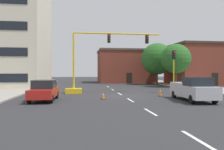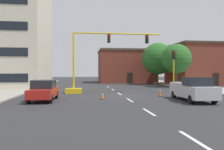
{
  "view_description": "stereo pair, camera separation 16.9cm",
  "coord_description": "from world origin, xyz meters",
  "px_view_note": "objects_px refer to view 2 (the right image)",
  "views": [
    {
      "loc": [
        -4.07,
        -21.32,
        2.43
      ],
      "look_at": [
        -0.46,
        5.29,
        2.01
      ],
      "focal_mm": 35.44,
      "sensor_mm": 36.0,
      "label": 1
    },
    {
      "loc": [
        -3.9,
        -21.35,
        2.43
      ],
      "look_at": [
        -0.46,
        5.29,
        2.01
      ],
      "focal_mm": 35.44,
      "sensor_mm": 36.0,
      "label": 2
    }
  ],
  "objects_px": {
    "traffic_light_pole_right": "(174,62)",
    "tree_right_mid": "(176,59)",
    "tree_right_far": "(158,59)",
    "pickup_truck_silver": "(192,89)",
    "sedan_red_near_left": "(44,90)",
    "traffic_cone_roadside_a": "(160,92)",
    "traffic_signal_gantry": "(87,72)",
    "traffic_cone_roadside_b": "(102,96)"
  },
  "relations": [
    {
      "from": "traffic_light_pole_right",
      "to": "pickup_truck_silver",
      "type": "xyz_separation_m",
      "value": [
        -1.1,
        -6.44,
        -2.55
      ]
    },
    {
      "from": "tree_right_far",
      "to": "pickup_truck_silver",
      "type": "relative_size",
      "value": 1.4
    },
    {
      "from": "tree_right_far",
      "to": "pickup_truck_silver",
      "type": "distance_m",
      "value": 23.06
    },
    {
      "from": "sedan_red_near_left",
      "to": "traffic_cone_roadside_b",
      "type": "distance_m",
      "value": 5.0
    },
    {
      "from": "traffic_cone_roadside_a",
      "to": "traffic_cone_roadside_b",
      "type": "height_order",
      "value": "traffic_cone_roadside_a"
    },
    {
      "from": "traffic_cone_roadside_a",
      "to": "traffic_cone_roadside_b",
      "type": "bearing_deg",
      "value": -165.4
    },
    {
      "from": "traffic_signal_gantry",
      "to": "sedan_red_near_left",
      "type": "height_order",
      "value": "traffic_signal_gantry"
    },
    {
      "from": "traffic_light_pole_right",
      "to": "tree_right_far",
      "type": "distance_m",
      "value": 16.27
    },
    {
      "from": "traffic_cone_roadside_b",
      "to": "traffic_light_pole_right",
      "type": "bearing_deg",
      "value": 27.49
    },
    {
      "from": "traffic_light_pole_right",
      "to": "pickup_truck_silver",
      "type": "distance_m",
      "value": 7.01
    },
    {
      "from": "traffic_light_pole_right",
      "to": "traffic_cone_roadside_a",
      "type": "distance_m",
      "value": 5.0
    },
    {
      "from": "tree_right_mid",
      "to": "pickup_truck_silver",
      "type": "xyz_separation_m",
      "value": [
        -5.43,
        -15.67,
        -3.46
      ]
    },
    {
      "from": "sedan_red_near_left",
      "to": "traffic_cone_roadside_a",
      "type": "bearing_deg",
      "value": 10.13
    },
    {
      "from": "sedan_red_near_left",
      "to": "tree_right_far",
      "type": "bearing_deg",
      "value": 50.59
    },
    {
      "from": "pickup_truck_silver",
      "to": "traffic_signal_gantry",
      "type": "bearing_deg",
      "value": 138.49
    },
    {
      "from": "pickup_truck_silver",
      "to": "sedan_red_near_left",
      "type": "distance_m",
      "value": 12.38
    },
    {
      "from": "tree_right_far",
      "to": "tree_right_mid",
      "type": "xyz_separation_m",
      "value": [
        0.76,
        -6.59,
        -0.35
      ]
    },
    {
      "from": "traffic_light_pole_right",
      "to": "traffic_cone_roadside_b",
      "type": "relative_size",
      "value": 7.89
    },
    {
      "from": "traffic_signal_gantry",
      "to": "pickup_truck_silver",
      "type": "relative_size",
      "value": 1.96
    },
    {
      "from": "traffic_light_pole_right",
      "to": "tree_right_mid",
      "type": "bearing_deg",
      "value": 64.88
    },
    {
      "from": "traffic_signal_gantry",
      "to": "sedan_red_near_left",
      "type": "relative_size",
      "value": 2.37
    },
    {
      "from": "traffic_signal_gantry",
      "to": "traffic_light_pole_right",
      "type": "xyz_separation_m",
      "value": [
        9.69,
        -1.17,
        1.18
      ]
    },
    {
      "from": "tree_right_far",
      "to": "tree_right_mid",
      "type": "bearing_deg",
      "value": -83.43
    },
    {
      "from": "sedan_red_near_left",
      "to": "traffic_cone_roadside_a",
      "type": "xyz_separation_m",
      "value": [
        10.74,
        1.92,
        -0.51
      ]
    },
    {
      "from": "traffic_light_pole_right",
      "to": "sedan_red_near_left",
      "type": "distance_m",
      "value": 14.44
    },
    {
      "from": "traffic_signal_gantry",
      "to": "traffic_cone_roadside_a",
      "type": "xyz_separation_m",
      "value": [
        7.07,
        -4.04,
        -1.96
      ]
    },
    {
      "from": "tree_right_mid",
      "to": "pickup_truck_silver",
      "type": "relative_size",
      "value": 1.23
    },
    {
      "from": "traffic_light_pole_right",
      "to": "traffic_cone_roadside_a",
      "type": "bearing_deg",
      "value": -132.42
    },
    {
      "from": "tree_right_far",
      "to": "traffic_cone_roadside_b",
      "type": "distance_m",
      "value": 23.92
    },
    {
      "from": "traffic_signal_gantry",
      "to": "tree_right_mid",
      "type": "height_order",
      "value": "traffic_signal_gantry"
    },
    {
      "from": "traffic_light_pole_right",
      "to": "tree_right_mid",
      "type": "height_order",
      "value": "tree_right_mid"
    },
    {
      "from": "traffic_signal_gantry",
      "to": "traffic_light_pole_right",
      "type": "distance_m",
      "value": 9.84
    },
    {
      "from": "tree_right_far",
      "to": "traffic_cone_roadside_b",
      "type": "relative_size",
      "value": 12.7
    },
    {
      "from": "traffic_cone_roadside_a",
      "to": "sedan_red_near_left",
      "type": "bearing_deg",
      "value": -169.87
    },
    {
      "from": "traffic_signal_gantry",
      "to": "sedan_red_near_left",
      "type": "xyz_separation_m",
      "value": [
        -3.67,
        -5.96,
        -1.46
      ]
    },
    {
      "from": "sedan_red_near_left",
      "to": "traffic_light_pole_right",
      "type": "bearing_deg",
      "value": 19.72
    },
    {
      "from": "tree_right_far",
      "to": "sedan_red_near_left",
      "type": "xyz_separation_m",
      "value": [
        -16.94,
        -20.62,
        -3.9
      ]
    },
    {
      "from": "tree_right_far",
      "to": "pickup_truck_silver",
      "type": "xyz_separation_m",
      "value": [
        -4.67,
        -22.26,
        -3.81
      ]
    },
    {
      "from": "traffic_signal_gantry",
      "to": "traffic_cone_roadside_b",
      "type": "height_order",
      "value": "traffic_signal_gantry"
    },
    {
      "from": "tree_right_mid",
      "to": "sedan_red_near_left",
      "type": "distance_m",
      "value": 22.86
    },
    {
      "from": "tree_right_mid",
      "to": "pickup_truck_silver",
      "type": "bearing_deg",
      "value": -109.1
    },
    {
      "from": "tree_right_mid",
      "to": "pickup_truck_silver",
      "type": "height_order",
      "value": "tree_right_mid"
    }
  ]
}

